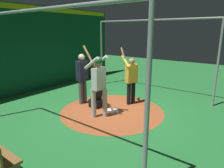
% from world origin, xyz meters
% --- Properties ---
extents(ground_plane, '(25.81, 25.81, 0.00)m').
position_xyz_m(ground_plane, '(0.00, 0.00, 0.00)').
color(ground_plane, '#287A38').
extents(dirt_circle, '(3.49, 3.49, 0.01)m').
position_xyz_m(dirt_circle, '(0.00, 0.00, 0.00)').
color(dirt_circle, '#AD562D').
rests_on(dirt_circle, ground).
extents(home_plate, '(0.59, 0.59, 0.01)m').
position_xyz_m(home_plate, '(0.00, 0.00, 0.01)').
color(home_plate, white).
rests_on(home_plate, dirt_circle).
extents(batter, '(0.68, 0.49, 2.23)m').
position_xyz_m(batter, '(-0.04, -0.63, 1.18)').
color(batter, '#BCBCC0').
rests_on(batter, ground).
extents(catcher, '(0.58, 0.40, 0.95)m').
position_xyz_m(catcher, '(-0.64, -0.02, 0.37)').
color(catcher, black).
rests_on(catcher, ground).
extents(umpire, '(0.23, 0.49, 1.85)m').
position_xyz_m(umpire, '(-1.34, -0.04, 1.05)').
color(umpire, '#4C4C51').
rests_on(umpire, ground).
extents(visitor, '(0.65, 0.52, 2.07)m').
position_xyz_m(visitor, '(0.13, 0.98, 0.99)').
color(visitor, black).
rests_on(visitor, ground).
extents(back_wall, '(0.22, 9.81, 3.74)m').
position_xyz_m(back_wall, '(-4.37, 0.00, 1.88)').
color(back_wall, '#0F472D').
rests_on(back_wall, ground).
extents(cage_frame, '(5.33, 5.27, 3.10)m').
position_xyz_m(cage_frame, '(0.00, 0.00, 2.14)').
color(cage_frame, gray).
rests_on(cage_frame, ground).
extents(bat_rack, '(0.94, 0.21, 1.05)m').
position_xyz_m(bat_rack, '(-4.13, 3.49, 0.49)').
color(bat_rack, olive).
rests_on(bat_rack, ground).
extents(baseball_0, '(0.07, 0.07, 0.07)m').
position_xyz_m(baseball_0, '(0.18, -0.08, 0.04)').
color(baseball_0, white).
rests_on(baseball_0, dirt_circle).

